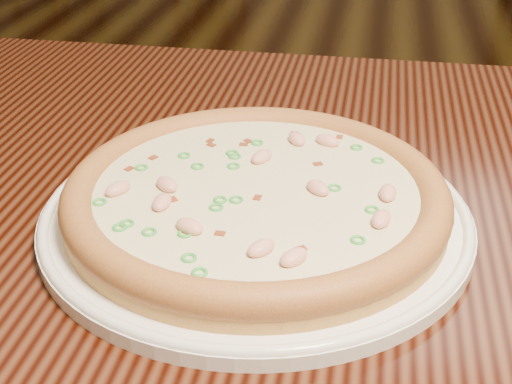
# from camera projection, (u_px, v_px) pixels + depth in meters

# --- Properties ---
(ground) EXTENTS (9.00, 9.00, 0.00)m
(ground) POSITION_uv_depth(u_px,v_px,m) (353.00, 338.00, 1.60)
(ground) COLOR black
(hero_table) EXTENTS (1.20, 0.80, 0.75)m
(hero_table) POSITION_uv_depth(u_px,v_px,m) (388.00, 294.00, 0.69)
(hero_table) COLOR black
(hero_table) RESTS_ON ground
(plate) EXTENTS (0.36, 0.36, 0.02)m
(plate) POSITION_uv_depth(u_px,v_px,m) (256.00, 214.00, 0.61)
(plate) COLOR white
(plate) RESTS_ON hero_table
(pizza) EXTENTS (0.32, 0.32, 0.03)m
(pizza) POSITION_uv_depth(u_px,v_px,m) (256.00, 195.00, 0.60)
(pizza) COLOR tan
(pizza) RESTS_ON plate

